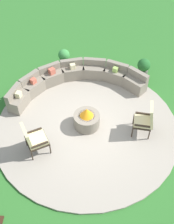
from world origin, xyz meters
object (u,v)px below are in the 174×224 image
Objects in this scene: curved_stone_bench at (75,80)px; potted_plant_1 at (64,57)px; fire_pit at (87,119)px; potted_plant_2 at (144,67)px; lounge_chair_front_right at (146,119)px; lounge_chair_front_left at (33,138)px.

potted_plant_1 is (-0.52, 1.24, 0.05)m from curved_stone_bench.
potted_plant_2 is (1.97, 2.69, 0.04)m from fire_pit.
potted_plant_2 is (0.20, 2.86, -0.26)m from lounge_chair_front_right.
curved_stone_bench is at bearing 55.85° from lounge_chair_front_right.
lounge_chair_front_left is 1.47× the size of potted_plant_1.
curved_stone_bench is 6.34× the size of potted_plant_1.
curved_stone_bench is (-0.53, 1.84, 0.01)m from fire_pit.
lounge_chair_front_left reaches higher than potted_plant_2.
potted_plant_1 is at bearing 146.09° from lounge_chair_front_left.
lounge_chair_front_right is at bearing 76.79° from lounge_chair_front_left.
lounge_chair_front_left is 5.06m from potted_plant_2.
potted_plant_2 is at bearing -7.30° from potted_plant_1.
potted_plant_2 is (2.50, 0.85, 0.03)m from curved_stone_bench.
fire_pit is 3.34m from potted_plant_2.
curved_stone_bench is 3.04m from lounge_chair_front_left.
fire_pit reaches higher than potted_plant_2.
curved_stone_bench is at bearing 134.10° from lounge_chair_front_left.
potted_plant_1 is at bearing 108.86° from fire_pit.
lounge_chair_front_right is 2.88m from potted_plant_2.
potted_plant_1 is at bearing 47.97° from lounge_chair_front_right.
lounge_chair_front_left is at bearing 112.48° from lounge_chair_front_right.
lounge_chair_front_right is 1.54× the size of potted_plant_1.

